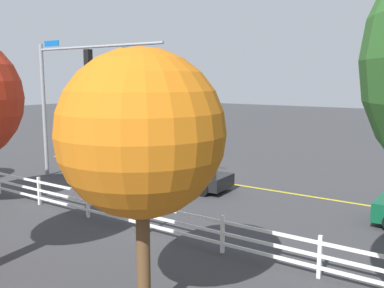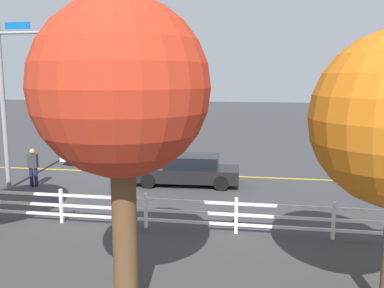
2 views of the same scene
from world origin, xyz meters
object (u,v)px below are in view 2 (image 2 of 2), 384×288
at_px(car_1, 101,152).
at_px(tree_1, 121,91).
at_px(pedestrian, 33,166).
at_px(car_0, 188,170).

relative_size(car_1, tree_1, 0.68).
xyz_separation_m(pedestrian, tree_1, (-7.32, 9.18, 3.63)).
height_order(car_0, pedestrian, pedestrian).
distance_m(pedestrian, tree_1, 12.29).
distance_m(car_1, pedestrian, 5.31).
height_order(car_0, tree_1, tree_1).
height_order(car_1, pedestrian, pedestrian).
bearing_deg(car_1, pedestrian, -104.27).
bearing_deg(car_1, tree_1, -69.01).
bearing_deg(car_0, pedestrian, 9.42).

